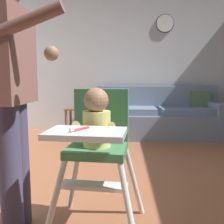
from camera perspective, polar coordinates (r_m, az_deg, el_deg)
The scene contains 8 objects.
ground at distance 2.50m, azimuth 3.52°, elevation -17.36°, with size 6.29×6.93×0.10m, color #955839.
wall_far at distance 4.97m, azimuth 3.15°, elevation 11.78°, with size 5.49×0.06×2.74m, color silver.
couch at distance 4.53m, azimuth 10.06°, elevation -1.11°, with size 2.16×0.86×0.86m.
high_chair at distance 1.61m, azimuth -3.26°, elevation -4.85°, with size 0.66×0.77×0.95m.
adult_standing at distance 1.73m, azimuth -21.36°, elevation 4.20°, with size 0.51×0.51×1.62m.
side_table at distance 4.23m, azimuth -7.43°, elevation -0.98°, with size 0.40×0.40×0.52m.
sippy_cup at distance 4.20m, azimuth -7.05°, elevation 1.58°, with size 0.07×0.07×0.10m, color #284CB7.
wall_clock at distance 5.07m, azimuth 11.69°, elevation 18.74°, with size 0.33×0.04×0.33m.
Camera 1 is at (-0.05, -2.27, 1.00)m, focal length 41.13 mm.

